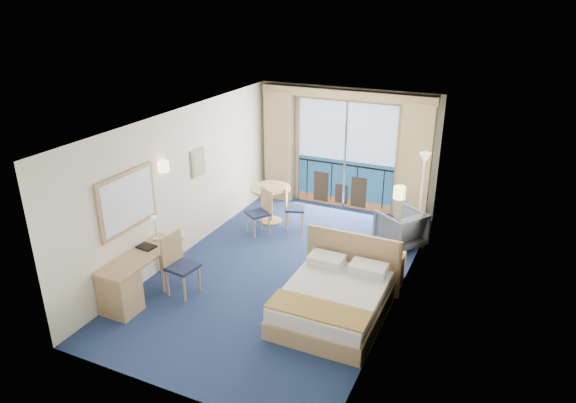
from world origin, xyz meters
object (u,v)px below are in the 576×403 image
object	(u,v)px
nightstand	(392,267)
table_chair_a	(291,205)
floor_lamp	(423,174)
desk	(125,285)
armchair	(401,228)
desk_chair	(178,261)
round_table	(270,196)
table_chair_b	(261,209)
bed	(334,299)

from	to	relation	value
nightstand	table_chair_a	distance (m)	2.69
nightstand	floor_lamp	bearing A→B (deg)	87.87
nightstand	desk	distance (m)	4.35
armchair	desk_chair	size ratio (longest dim) A/B	0.77
desk_chair	desk	bearing A→B (deg)	153.47
round_table	table_chair_a	bearing A→B (deg)	-11.66
armchair	desk_chair	bearing A→B (deg)	-6.61
nightstand	table_chair_b	world-z (taller)	table_chair_b
round_table	table_chair_a	world-z (taller)	table_chair_a
floor_lamp	desk	xyz separation A→B (m)	(-3.58, -4.37, -0.93)
bed	table_chair_a	bearing A→B (deg)	125.98
nightstand	round_table	xyz separation A→B (m)	(-2.94, 1.28, 0.34)
table_chair_b	floor_lamp	bearing A→B (deg)	55.90
desk_chair	armchair	bearing A→B (deg)	-35.27
armchair	floor_lamp	bearing A→B (deg)	-170.87
desk	table_chair_a	xyz separation A→B (m)	(1.11, 3.72, 0.12)
desk_chair	table_chair_b	xyz separation A→B (m)	(0.20, 2.52, -0.04)
bed	round_table	xyz separation A→B (m)	(-2.40, 2.68, 0.31)
desk_chair	table_chair_b	distance (m)	2.53
bed	desk	world-z (taller)	bed
armchair	desk	world-z (taller)	desk
round_table	table_chair_a	xyz separation A→B (m)	(0.53, -0.11, -0.07)
desk	table_chair_b	bearing A→B (deg)	78.24
table_chair_a	bed	bearing A→B (deg)	-163.75
nightstand	armchair	xyz separation A→B (m)	(-0.17, 1.33, 0.11)
bed	floor_lamp	xyz separation A→B (m)	(0.61, 3.22, 1.05)
armchair	round_table	world-z (taller)	round_table
table_chair_a	table_chair_b	bearing A→B (deg)	118.14
bed	nightstand	size ratio (longest dim) A/B	3.86
desk	bed	bearing A→B (deg)	21.14
floor_lamp	desk_chair	bearing A→B (deg)	-130.43
floor_lamp	round_table	world-z (taller)	floor_lamp
desk_chair	table_chair_a	bearing A→B (deg)	-5.01
armchair	table_chair_a	world-z (taller)	table_chair_a
desk	round_table	world-z (taller)	round_table
armchair	table_chair_b	size ratio (longest dim) A/B	0.83
desk	table_chair_a	bearing A→B (deg)	73.40
round_table	table_chair_b	bearing A→B (deg)	-80.89
armchair	floor_lamp	xyz separation A→B (m)	(0.24, 0.48, 0.97)
armchair	round_table	xyz separation A→B (m)	(-2.76, -0.05, 0.23)
table_chair_a	table_chair_b	size ratio (longest dim) A/B	0.97
nightstand	floor_lamp	distance (m)	2.12
nightstand	desk_chair	bearing A→B (deg)	-148.95
bed	table_chair_a	world-z (taller)	bed
nightstand	table_chair_b	bearing A→B (deg)	166.34
floor_lamp	table_chair_a	xyz separation A→B (m)	(-2.47, -0.65, -0.81)
round_table	table_chair_b	world-z (taller)	table_chair_b
nightstand	round_table	bearing A→B (deg)	156.43
bed	table_chair_a	size ratio (longest dim) A/B	2.05
nightstand	desk_chair	xyz separation A→B (m)	(-3.04, -1.83, 0.33)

